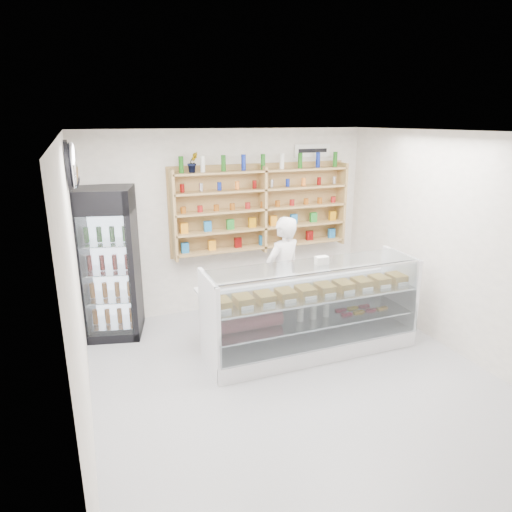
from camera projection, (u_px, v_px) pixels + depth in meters
name	position (u px, v px, depth m)	size (l,w,h in m)	color
room	(302.00, 268.00, 4.87)	(5.00, 5.00, 5.00)	#A8A7AC
display_counter	(310.00, 326.00, 5.94)	(2.76, 0.82, 1.20)	white
shop_worker	(283.00, 275.00, 6.38)	(0.61, 0.40, 1.67)	silver
drinks_cooler	(109.00, 263.00, 6.23)	(0.90, 0.88, 2.07)	black
wall_shelving	(263.00, 209.00, 7.07)	(2.84, 0.28, 1.33)	tan
potted_plant	(193.00, 162.00, 6.48)	(0.16, 0.13, 0.29)	#1E6626
security_mirror	(73.00, 166.00, 4.88)	(0.15, 0.50, 0.50)	silver
wall_sign	(312.00, 151.00, 7.26)	(0.62, 0.03, 0.20)	white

